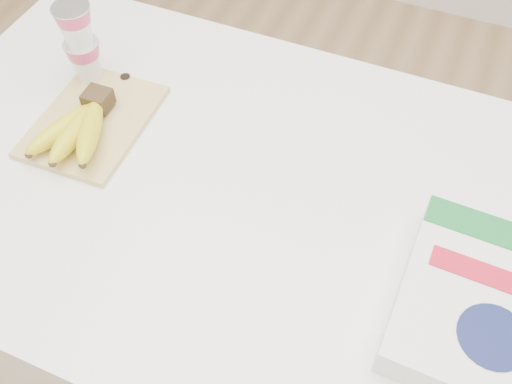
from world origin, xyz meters
TOP-DOWN VIEW (x-y plane):
  - table at (0.00, 0.00)m, footprint 1.20×0.80m
  - cutting_board at (-0.27, 0.03)m, footprint 0.20×0.27m
  - bananas at (-0.26, -0.02)m, footprint 0.15×0.20m
  - yogurt_stack at (-0.34, 0.13)m, footprint 0.07×0.07m
  - cereal_box at (0.45, -0.08)m, footprint 0.20×0.29m

SIDE VIEW (x-z plane):
  - table at x=0.00m, z-range 0.00..0.90m
  - cutting_board at x=-0.27m, z-range 0.90..0.92m
  - cereal_box at x=0.45m, z-range 0.90..0.97m
  - bananas at x=-0.26m, z-range 0.91..0.97m
  - yogurt_stack at x=-0.34m, z-range 0.92..1.09m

